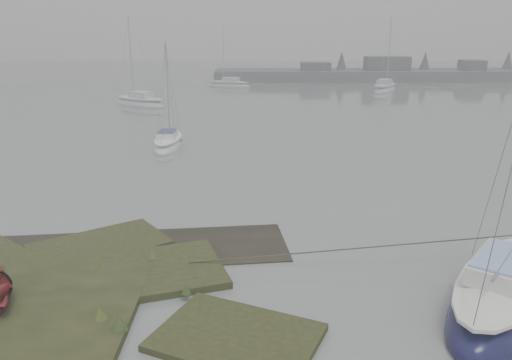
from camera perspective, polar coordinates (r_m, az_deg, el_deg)
The scene contains 7 objects.
ground at distance 40.72m, azimuth -1.85°, elevation 7.22°, with size 160.00×160.00×0.00m, color slate.
far_shoreline at distance 76.84m, azimuth 19.50°, elevation 11.37°, with size 60.00×8.00×4.15m.
sailboat_main at distance 14.35m, azimuth 26.43°, elevation -11.60°, with size 5.63×6.33×9.05m.
sailboat_white at distance 30.33m, azimuth -9.98°, elevation 4.11°, with size 1.66×4.72×6.61m.
sailboat_far_a at distance 48.08m, azimuth -13.12°, elevation 8.57°, with size 6.13×5.08×8.56m.
sailboat_far_b at distance 60.53m, azimuth 14.49°, elevation 10.07°, with size 4.81×6.59×8.97m.
sailboat_far_c at distance 62.94m, azimuth -3.06°, elevation 10.76°, with size 5.83×3.63×7.82m.
Camera 1 is at (0.81, -10.17, 6.65)m, focal length 35.00 mm.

